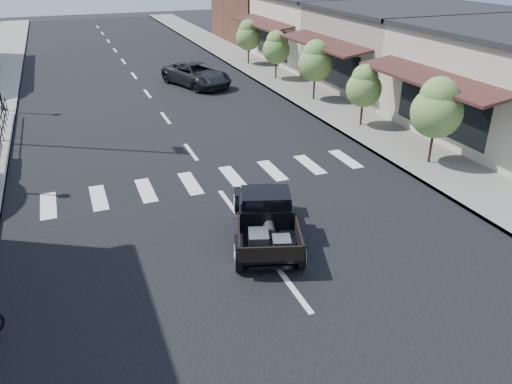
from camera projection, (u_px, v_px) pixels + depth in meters
name	position (u px, v px, depth m)	size (l,w,h in m)	color
ground	(251.00, 233.00, 14.87)	(120.00, 120.00, 0.00)	black
road	(154.00, 103.00, 27.42)	(14.00, 80.00, 0.02)	black
road_markings	(175.00, 131.00, 23.24)	(12.00, 60.00, 0.06)	silver
sidewalk_right	(294.00, 88.00, 30.17)	(3.00, 80.00, 0.15)	gray
storefront_mid	(408.00, 49.00, 29.67)	(10.00, 9.00, 4.50)	gray
storefront_far	(334.00, 29.00, 37.21)	(10.00, 9.00, 4.50)	beige
far_building_right	(285.00, 0.00, 45.20)	(11.00, 10.00, 7.00)	brown
railing	(0.00, 137.00, 20.57)	(0.08, 10.00, 1.00)	black
small_tree_a	(435.00, 122.00, 18.74)	(1.92, 1.92, 3.20)	#5C813B
small_tree_b	(363.00, 96.00, 22.98)	(1.63, 1.63, 2.72)	#5C813B
small_tree_c	(315.00, 71.00, 26.94)	(1.84, 1.84, 3.07)	#5C813B
small_tree_d	(276.00, 56.00, 31.41)	(1.72, 1.72, 2.86)	#5C813B
small_tree_e	(248.00, 43.00, 35.58)	(1.77, 1.77, 2.95)	#5C813B
hotrod_pickup	(266.00, 217.00, 14.20)	(1.98, 4.23, 1.47)	black
second_car	(197.00, 75.00, 30.54)	(2.31, 5.02, 1.39)	black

